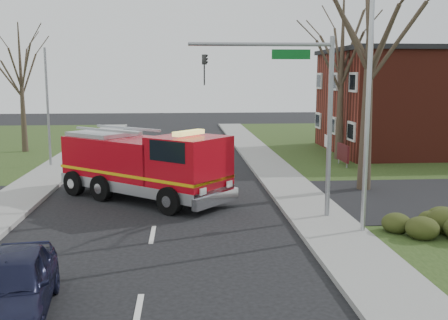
{
  "coord_description": "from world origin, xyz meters",
  "views": [
    {
      "loc": [
        1.09,
        -17.44,
        5.39
      ],
      "look_at": [
        2.74,
        3.52,
        2.0
      ],
      "focal_mm": 42.0,
      "sensor_mm": 36.0,
      "label": 1
    }
  ],
  "objects": [
    {
      "name": "brick_building",
      "position": [
        19.0,
        18.0,
        3.66
      ],
      "size": [
        15.4,
        10.4,
        7.25
      ],
      "color": "maroon",
      "rests_on": "ground"
    },
    {
      "name": "parked_car_maroon",
      "position": [
        -2.8,
        -6.03,
        0.77
      ],
      "size": [
        2.35,
        4.68,
        1.53
      ],
      "primitive_type": "imported",
      "rotation": [
        0.0,
        0.0,
        0.12
      ],
      "color": "black",
      "rests_on": "ground"
    },
    {
      "name": "utility_pole_far",
      "position": [
        -6.8,
        14.0,
        3.5
      ],
      "size": [
        0.14,
        0.14,
        7.0
      ],
      "primitive_type": "cylinder",
      "color": "gray",
      "rests_on": "ground"
    },
    {
      "name": "ground",
      "position": [
        0.0,
        0.0,
        0.0
      ],
      "size": [
        120.0,
        120.0,
        0.0
      ],
      "primitive_type": "plane",
      "color": "black",
      "rests_on": "ground"
    },
    {
      "name": "health_center_sign",
      "position": [
        10.5,
        12.5,
        0.88
      ],
      "size": [
        0.12,
        2.0,
        1.4
      ],
      "color": "#471014",
      "rests_on": "ground"
    },
    {
      "name": "bare_tree_near",
      "position": [
        9.5,
        6.0,
        7.41
      ],
      "size": [
        6.0,
        6.0,
        12.0
      ],
      "color": "#34291E",
      "rests_on": "ground"
    },
    {
      "name": "bare_tree_left",
      "position": [
        -10.0,
        20.0,
        5.56
      ],
      "size": [
        4.5,
        4.5,
        9.0
      ],
      "color": "#34291E",
      "rests_on": "ground"
    },
    {
      "name": "bare_tree_far",
      "position": [
        11.0,
        15.0,
        6.49
      ],
      "size": [
        5.25,
        5.25,
        10.5
      ],
      "color": "#34291E",
      "rests_on": "ground"
    },
    {
      "name": "traffic_signal_mast",
      "position": [
        5.21,
        1.5,
        4.71
      ],
      "size": [
        5.29,
        0.18,
        6.8
      ],
      "color": "gray",
      "rests_on": "ground"
    },
    {
      "name": "hedge_corner",
      "position": [
        9.0,
        -1.0,
        0.58
      ],
      "size": [
        2.8,
        2.0,
        0.9
      ],
      "primitive_type": "ellipsoid",
      "color": "#2D3513",
      "rests_on": "lawn_right"
    },
    {
      "name": "streetlight_pole",
      "position": [
        7.14,
        -0.5,
        4.55
      ],
      "size": [
        1.48,
        0.16,
        8.4
      ],
      "color": "#B7BABF",
      "rests_on": "ground"
    },
    {
      "name": "fire_engine",
      "position": [
        -0.58,
        5.3,
        1.45
      ],
      "size": [
        7.78,
        7.2,
        3.2
      ],
      "rotation": [
        0.0,
        0.0,
        0.86
      ],
      "color": "#AD0713",
      "rests_on": "ground"
    },
    {
      "name": "sidewalk_right",
      "position": [
        6.2,
        0.0,
        0.07
      ],
      "size": [
        2.4,
        80.0,
        0.15
      ],
      "primitive_type": "cube",
      "color": "gray",
      "rests_on": "ground"
    }
  ]
}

